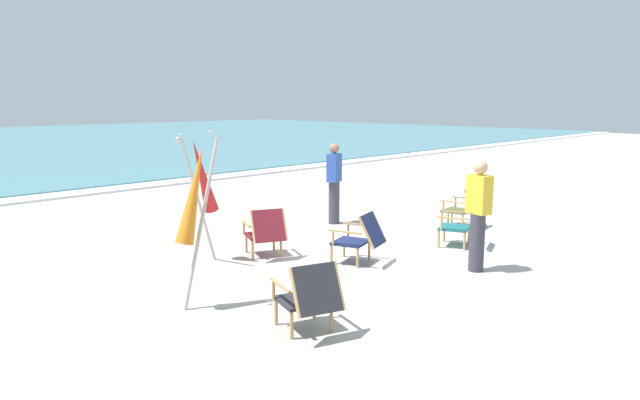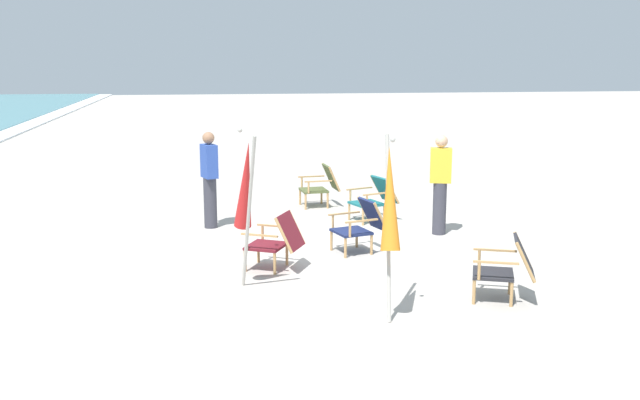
% 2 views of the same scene
% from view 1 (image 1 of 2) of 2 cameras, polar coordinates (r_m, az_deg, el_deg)
% --- Properties ---
extents(ground_plane, '(80.00, 80.00, 0.00)m').
position_cam_1_polar(ground_plane, '(8.97, 5.10, -6.09)').
color(ground_plane, '#B2AAA0').
extents(surf_band, '(80.00, 1.10, 0.06)m').
position_cam_1_polar(surf_band, '(16.77, -21.66, 0.87)').
color(surf_band, white).
rests_on(surf_band, ground).
extents(beach_chair_front_left, '(0.66, 0.78, 0.80)m').
position_cam_1_polar(beach_chair_front_left, '(11.50, 14.30, -0.60)').
color(beach_chair_front_left, '#515B33').
rests_on(beach_chair_front_left, ground).
extents(beach_chair_mid_center, '(0.77, 0.88, 0.79)m').
position_cam_1_polar(beach_chair_mid_center, '(8.72, 4.08, -3.66)').
color(beach_chair_mid_center, '#19234C').
rests_on(beach_chair_mid_center, ground).
extents(beach_chair_back_left, '(0.81, 0.92, 0.78)m').
position_cam_1_polar(beach_chair_back_left, '(9.99, 14.27, -2.21)').
color(beach_chair_back_left, '#196066').
rests_on(beach_chair_back_left, ground).
extents(beach_chair_back_right, '(0.78, 0.88, 0.80)m').
position_cam_1_polar(beach_chair_back_right, '(6.15, -1.06, -9.51)').
color(beach_chair_back_right, '#28282D').
rests_on(beach_chair_back_right, ground).
extents(beach_chair_front_right, '(0.83, 0.91, 0.79)m').
position_cam_1_polar(beach_chair_front_right, '(9.09, -5.45, -3.11)').
color(beach_chair_front_right, maroon).
rests_on(beach_chair_front_right, ground).
extents(umbrella_furled_red, '(0.75, 0.35, 2.03)m').
position_cam_1_polar(umbrella_furled_red, '(8.76, -11.69, 2.22)').
color(umbrella_furled_red, '#B7B2A8').
rests_on(umbrella_furled_red, ground).
extents(umbrella_furled_orange, '(0.62, 0.27, 2.07)m').
position_cam_1_polar(umbrella_furled_orange, '(6.86, -12.51, 0.30)').
color(umbrella_furled_orange, '#B7B2A8').
rests_on(umbrella_furled_orange, ground).
extents(person_near_chairs, '(0.28, 0.38, 1.63)m').
position_cam_1_polar(person_near_chairs, '(8.55, 15.54, -1.44)').
color(person_near_chairs, '#383842').
rests_on(person_near_chairs, ground).
extents(person_by_waterline, '(0.39, 0.31, 1.63)m').
position_cam_1_polar(person_by_waterline, '(11.46, 1.42, 1.75)').
color(person_by_waterline, '#383842').
rests_on(person_by_waterline, ground).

